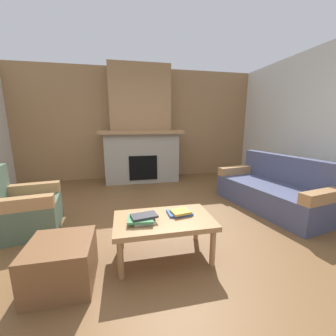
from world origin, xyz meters
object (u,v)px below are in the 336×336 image
object	(u,v)px
fireplace	(141,133)
couch	(274,191)
armchair	(21,210)
coffee_table	(164,223)
ottoman	(62,263)

from	to	relation	value
fireplace	couch	size ratio (longest dim) A/B	1.40
fireplace	couch	bearing A→B (deg)	-48.59
armchair	coffee_table	xyz separation A→B (m)	(1.69, -0.90, 0.08)
couch	armchair	size ratio (longest dim) A/B	2.21
fireplace	ottoman	xyz separation A→B (m)	(-0.99, -3.37, -0.96)
armchair	couch	bearing A→B (deg)	0.33
armchair	fireplace	bearing A→B (deg)	52.43
coffee_table	fireplace	bearing A→B (deg)	88.98
fireplace	ottoman	world-z (taller)	fireplace
fireplace	coffee_table	distance (m)	3.26
couch	armchair	bearing A→B (deg)	-179.67
couch	ottoman	distance (m)	3.18
ottoman	couch	bearing A→B (deg)	20.82
fireplace	armchair	xyz separation A→B (m)	(-1.74, -2.26, -0.87)
fireplace	armchair	distance (m)	2.99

